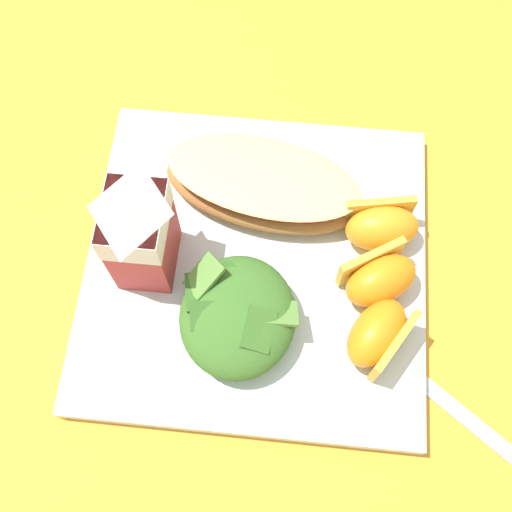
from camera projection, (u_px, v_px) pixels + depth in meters
ground at (256, 268)px, 0.53m from camera, size 3.00×3.00×0.00m
white_plate at (256, 264)px, 0.52m from camera, size 0.28×0.28×0.02m
cheesy_pizza_bread at (261, 184)px, 0.52m from camera, size 0.11×0.18×0.04m
green_salad_pile at (237, 316)px, 0.47m from camera, size 0.10×0.09×0.05m
milk_carton at (138, 229)px, 0.46m from camera, size 0.06×0.04×0.11m
orange_wedge_front at (378, 334)px, 0.47m from camera, size 0.07×0.06×0.04m
orange_wedge_middle at (379, 278)px, 0.49m from camera, size 0.06×0.07×0.04m
orange_wedge_rear at (381, 226)px, 0.50m from camera, size 0.05×0.07×0.04m
metal_fork at (455, 408)px, 0.48m from camera, size 0.12×0.16×0.01m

